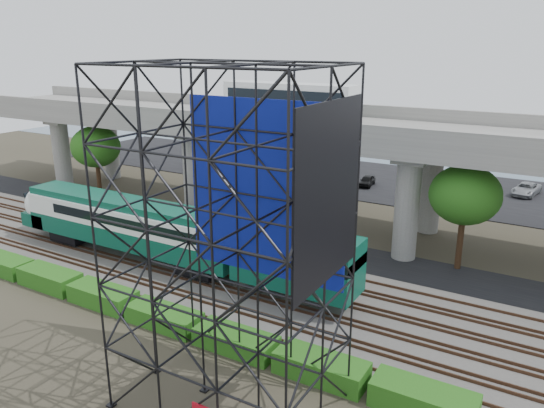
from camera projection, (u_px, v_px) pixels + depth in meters
The scene contains 13 objects.
ground at pixel (197, 292), 34.86m from camera, with size 140.00×140.00×0.00m, color #474233.
ballast_bed at pixel (215, 280), 36.48m from camera, with size 90.00×12.00×0.20m, color slate.
service_road at pixel (276, 242), 43.52m from camera, with size 90.00×5.00×0.08m, color black.
parking_lot at pixel (374, 180), 62.93m from camera, with size 90.00×18.00×0.08m, color black.
harbor_water at pixel (424, 149), 81.11m from camera, with size 140.00×40.00×0.03m, color #435D6F.
rail_tracks at pixel (215, 277), 36.43m from camera, with size 90.00×9.52×0.16m.
commuter_train at pixel (151, 228), 38.36m from camera, with size 29.30×3.06×4.30m.
overpass at pixel (307, 133), 45.74m from camera, with size 80.00×12.00×12.40m.
scaffold_tower at pixel (227, 249), 22.12m from camera, with size 9.36×6.36×15.00m.
hedge_strip at pixel (164, 316), 30.66m from camera, with size 34.60×1.80×1.20m.
trees at pixel (263, 158), 48.83m from camera, with size 40.94×16.94×7.69m.
suv at pixel (228, 224), 45.59m from camera, with size 2.34×5.08×1.41m, color black.
parked_cars at pixel (382, 177), 61.89m from camera, with size 35.77×9.74×1.30m.
Camera 1 is at (20.21, -24.83, 15.77)m, focal length 35.00 mm.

